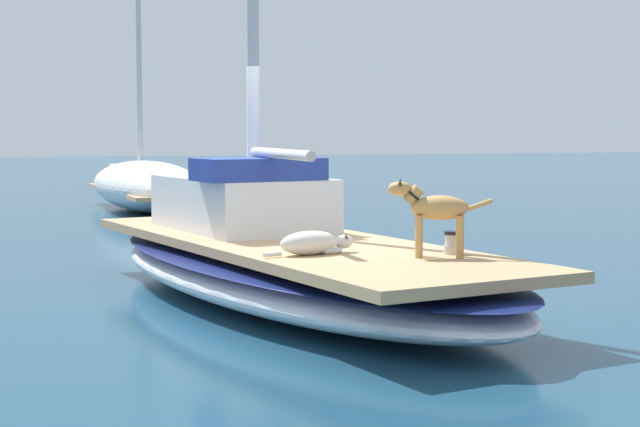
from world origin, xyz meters
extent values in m
plane|color=navy|center=(0.00, 0.00, 0.00)|extent=(120.00, 120.00, 0.00)
ellipsoid|color=white|center=(0.00, 0.00, 0.28)|extent=(3.92, 7.56, 0.56)
ellipsoid|color=navy|center=(0.00, 0.00, 0.46)|extent=(3.94, 7.60, 0.08)
cube|color=tan|center=(0.00, 0.00, 0.61)|extent=(3.36, 6.90, 0.10)
cylinder|color=silver|center=(-0.18, -0.22, 1.56)|extent=(0.10, 2.20, 0.10)
cube|color=silver|center=(-0.24, 1.17, 0.96)|extent=(1.82, 2.44, 0.60)
cube|color=navy|center=(-0.24, 0.40, 1.38)|extent=(1.44, 0.96, 0.24)
ellipsoid|color=tan|center=(0.86, -1.82, 1.11)|extent=(0.56, 0.41, 0.22)
cylinder|color=tan|center=(0.67, -1.81, 0.85)|extent=(0.07, 0.07, 0.38)
cylinder|color=tan|center=(0.72, -1.69, 0.85)|extent=(0.07, 0.07, 0.38)
cylinder|color=tan|center=(1.00, -1.95, 0.85)|extent=(0.07, 0.07, 0.38)
cylinder|color=tan|center=(1.05, -1.83, 0.85)|extent=(0.07, 0.07, 0.38)
cylinder|color=tan|center=(0.65, -1.73, 1.22)|extent=(0.22, 0.18, 0.19)
ellipsoid|color=tan|center=(0.54, -1.68, 1.27)|extent=(0.25, 0.21, 0.13)
cone|color=#45331C|center=(0.52, -1.72, 1.33)|extent=(0.05, 0.05, 0.06)
cone|color=#45331C|center=(0.56, -1.64, 1.33)|extent=(0.05, 0.05, 0.06)
torus|color=black|center=(0.65, -1.73, 1.22)|extent=(0.16, 0.17, 0.10)
cylinder|color=tan|center=(1.19, -1.97, 1.14)|extent=(0.22, 0.13, 0.12)
ellipsoid|color=silver|center=(-0.20, -1.30, 0.77)|extent=(0.65, 0.40, 0.22)
ellipsoid|color=silver|center=(0.16, -1.21, 0.76)|extent=(0.23, 0.17, 0.13)
cone|color=#504E4A|center=(0.15, -1.17, 0.82)|extent=(0.05, 0.05, 0.05)
cone|color=#504E4A|center=(0.17, -1.26, 0.82)|extent=(0.05, 0.05, 0.05)
cylinder|color=silver|center=(-0.01, -1.19, 0.69)|extent=(0.19, 0.10, 0.06)
cylinder|color=silver|center=(0.02, -1.31, 0.69)|extent=(0.19, 0.10, 0.06)
cylinder|color=silver|center=(-0.58, -1.40, 0.69)|extent=(0.18, 0.08, 0.04)
cylinder|color=#B7B7BC|center=(1.07, -1.64, 0.70)|extent=(0.16, 0.16, 0.08)
cylinder|color=#B7B7BC|center=(1.07, -1.64, 0.79)|extent=(0.13, 0.13, 0.10)
cylinder|color=black|center=(1.07, -1.64, 0.86)|extent=(0.15, 0.15, 0.03)
ellipsoid|color=white|center=(0.18, 12.39, 0.56)|extent=(2.58, 6.63, 1.12)
cube|color=tan|center=(0.18, 12.39, 0.45)|extent=(2.11, 5.95, 0.08)
cube|color=silver|center=(0.15, 12.88, 0.75)|extent=(1.30, 2.03, 0.52)
cube|color=maroon|center=(0.27, 11.26, 0.67)|extent=(1.19, 2.02, 0.36)
cylinder|color=silver|center=(0.13, 13.04, 4.03)|extent=(0.12, 0.12, 7.16)
camera|label=1|loc=(-2.83, -9.94, 1.79)|focal=55.95mm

